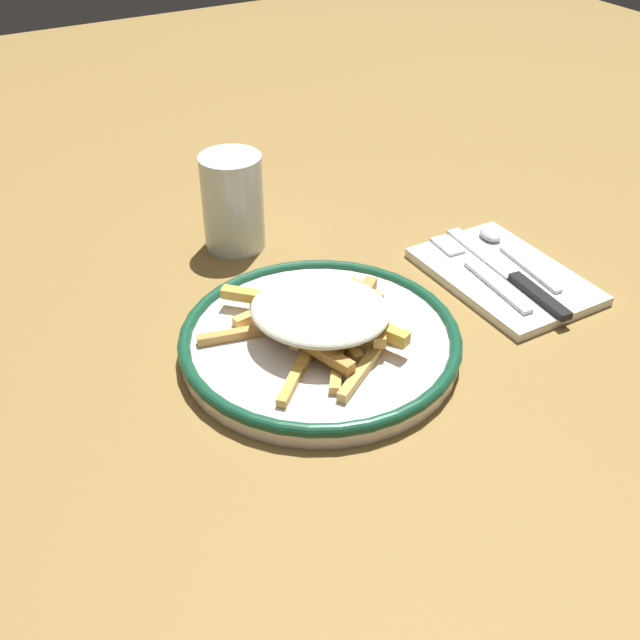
{
  "coord_description": "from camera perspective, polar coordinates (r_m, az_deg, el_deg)",
  "views": [
    {
      "loc": [
        -0.3,
        -0.53,
        0.48
      ],
      "look_at": [
        0.0,
        0.0,
        0.04
      ],
      "focal_mm": 43.58,
      "sensor_mm": 36.0,
      "label": 1
    }
  ],
  "objects": [
    {
      "name": "water_glass",
      "position": [
        0.93,
        -6.42,
        8.6
      ],
      "size": [
        0.07,
        0.07,
        0.12
      ],
      "primitive_type": "cylinder",
      "color": "silver",
      "rests_on": "ground_plane"
    },
    {
      "name": "fries_heap",
      "position": [
        0.75,
        0.38,
        0.29
      ],
      "size": [
        0.21,
        0.2,
        0.04
      ],
      "color": "#D5A651",
      "rests_on": "plate"
    },
    {
      "name": "ground_plane",
      "position": [
        0.77,
        0.0,
        -2.33
      ],
      "size": [
        2.6,
        2.6,
        0.0
      ],
      "primitive_type": "plane",
      "color": "olive"
    },
    {
      "name": "plate",
      "position": [
        0.76,
        0.0,
        -1.55
      ],
      "size": [
        0.28,
        0.28,
        0.03
      ],
      "color": "white",
      "rests_on": "ground_plane"
    },
    {
      "name": "napkin",
      "position": [
        0.9,
        13.35,
        3.17
      ],
      "size": [
        0.14,
        0.2,
        0.01
      ],
      "primitive_type": "cube",
      "rotation": [
        0.0,
        0.0,
        0.01
      ],
      "color": "white",
      "rests_on": "ground_plane"
    },
    {
      "name": "fork",
      "position": [
        0.89,
        11.6,
        3.5
      ],
      "size": [
        0.03,
        0.18,
        0.01
      ],
      "color": "silver",
      "rests_on": "napkin"
    },
    {
      "name": "knife",
      "position": [
        0.88,
        14.15,
        3.02
      ],
      "size": [
        0.03,
        0.21,
        0.01
      ],
      "color": "black",
      "rests_on": "napkin"
    },
    {
      "name": "spoon",
      "position": [
        0.94,
        13.5,
        5.14
      ],
      "size": [
        0.03,
        0.15,
        0.01
      ],
      "color": "silver",
      "rests_on": "napkin"
    }
  ]
}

